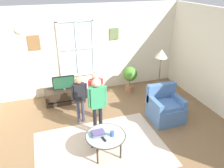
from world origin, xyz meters
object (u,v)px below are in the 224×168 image
at_px(person_red_shirt, 96,90).
at_px(potted_plant_by_window, 130,76).
at_px(cup, 112,134).
at_px(armchair, 165,108).
at_px(television, 64,83).
at_px(book_stack, 98,133).
at_px(coffee_table, 106,136).
at_px(person_black_shirt, 80,95).
at_px(tv_stand, 65,96).
at_px(remote_near_books, 104,139).
at_px(floor_lamp, 161,59).
at_px(person_green_shirt, 97,101).

xyz_separation_m(person_red_shirt, potted_plant_by_window, (1.35, 1.05, -0.24)).
bearing_deg(cup, armchair, 24.70).
xyz_separation_m(television, book_stack, (0.36, -2.32, -0.12)).
height_order(coffee_table, cup, cup).
bearing_deg(potted_plant_by_window, armchair, -81.72).
xyz_separation_m(coffee_table, person_black_shirt, (-0.25, 1.25, 0.34)).
bearing_deg(tv_stand, remote_near_books, -80.34).
relative_size(television, floor_lamp, 0.38).
xyz_separation_m(armchair, book_stack, (-1.90, -0.65, 0.16)).
distance_m(book_stack, remote_near_books, 0.18).
bearing_deg(television, coffee_table, -78.26).
bearing_deg(cup, person_red_shirt, 88.11).
relative_size(person_red_shirt, floor_lamp, 0.77).
xyz_separation_m(person_green_shirt, person_red_shirt, (0.14, 0.67, -0.10)).
height_order(book_stack, person_green_shirt, person_green_shirt).
distance_m(television, floor_lamp, 2.73).
bearing_deg(potted_plant_by_window, cup, -119.83).
relative_size(book_stack, person_black_shirt, 0.23).
bearing_deg(book_stack, potted_plant_by_window, 54.64).
bearing_deg(television, person_red_shirt, -57.67).
bearing_deg(person_black_shirt, coffee_table, -78.51).
xyz_separation_m(coffee_table, book_stack, (-0.14, 0.05, 0.07)).
bearing_deg(potted_plant_by_window, television, -179.65).
bearing_deg(armchair, television, 143.44).
relative_size(tv_stand, armchair, 1.26).
height_order(tv_stand, remote_near_books, remote_near_books).
distance_m(armchair, person_black_shirt, 2.14).
bearing_deg(remote_near_books, armchair, 23.96).
xyz_separation_m(television, floor_lamp, (2.45, -0.95, 0.73)).
bearing_deg(cup, remote_near_books, -162.90).
bearing_deg(coffee_table, tv_stand, 101.73).
bearing_deg(person_black_shirt, remote_near_books, -82.29).
distance_m(coffee_table, person_red_shirt, 1.39).
xyz_separation_m(book_stack, person_black_shirt, (-0.12, 1.20, 0.27)).
xyz_separation_m(tv_stand, cup, (0.61, -2.43, 0.30)).
bearing_deg(television, tv_stand, 90.00).
bearing_deg(potted_plant_by_window, person_black_shirt, -147.33).
bearing_deg(armchair, person_green_shirt, -178.92).
bearing_deg(television, cup, -75.89).
relative_size(book_stack, floor_lamp, 0.17).
xyz_separation_m(book_stack, cup, (0.26, -0.11, 0.01)).
relative_size(book_stack, cup, 2.61).
bearing_deg(floor_lamp, remote_near_books, -142.87).
height_order(tv_stand, floor_lamp, floor_lamp).
relative_size(television, cup, 5.77).
relative_size(remote_near_books, potted_plant_by_window, 0.17).
bearing_deg(tv_stand, person_black_shirt, -78.01).
bearing_deg(book_stack, tv_stand, 98.69).
bearing_deg(floor_lamp, television, 158.78).
height_order(cup, person_green_shirt, person_green_shirt).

